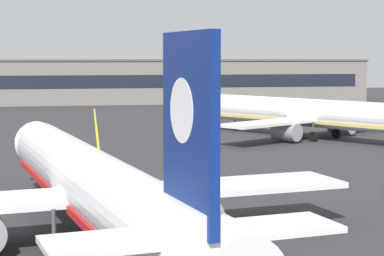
% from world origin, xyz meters
% --- Properties ---
extents(taxiway_centreline, '(9.94, 179.76, 0.01)m').
position_xyz_m(taxiway_centreline, '(0.00, 30.00, 0.00)').
color(taxiway_centreline, yellow).
rests_on(taxiway_centreline, ground).
extents(airliner_foreground, '(32.35, 41.35, 11.65)m').
position_xyz_m(airliner_foreground, '(-1.78, 12.77, 3.37)').
color(airliner_foreground, white).
rests_on(airliner_foreground, ground).
extents(airliner_background, '(28.39, 35.19, 11.18)m').
position_xyz_m(airliner_background, '(29.59, 60.34, 3.23)').
color(airliner_background, white).
rests_on(airliner_background, ground).
extents(terminal_building, '(148.34, 12.40, 9.97)m').
position_xyz_m(terminal_building, '(-5.15, 135.47, 4.99)').
color(terminal_building, slate).
rests_on(terminal_building, ground).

